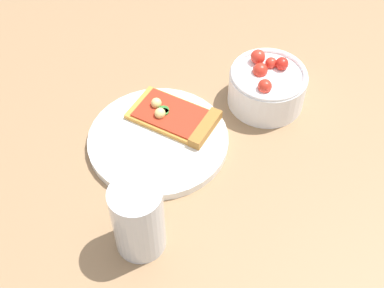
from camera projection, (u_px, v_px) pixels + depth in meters
The scene contains 5 objects.
ground_plane at pixel (185, 149), 0.82m from camera, with size 2.40×2.40×0.00m, color #93704C.
plate at pixel (158, 140), 0.83m from camera, with size 0.22×0.22×0.01m, color white.
pizza_slice_main at pixel (177, 117), 0.84m from camera, with size 0.13×0.16×0.02m.
salad_bowl at pixel (266, 85), 0.87m from camera, with size 0.13×0.13×0.08m.
soda_glass at pixel (138, 220), 0.67m from camera, with size 0.07×0.07×0.12m.
Camera 1 is at (0.31, 0.42, 0.64)m, focal length 48.23 mm.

